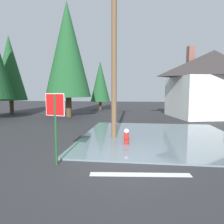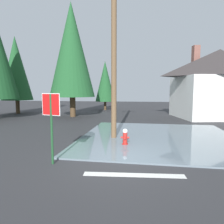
{
  "view_description": "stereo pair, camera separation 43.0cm",
  "coord_description": "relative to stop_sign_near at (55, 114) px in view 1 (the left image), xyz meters",
  "views": [
    {
      "loc": [
        0.48,
        -7.17,
        2.54
      ],
      "look_at": [
        -0.82,
        3.49,
        1.4
      ],
      "focal_mm": 32.27,
      "sensor_mm": 36.0,
      "label": 1
    },
    {
      "loc": [
        0.91,
        -7.11,
        2.54
      ],
      "look_at": [
        -0.82,
        3.49,
        1.4
      ],
      "focal_mm": 32.27,
      "sensor_mm": 36.0,
      "label": 2
    }
  ],
  "objects": [
    {
      "name": "ground_plane",
      "position": [
        2.22,
        0.76,
        -1.81
      ],
      "size": [
        80.0,
        80.0,
        0.1
      ],
      "primitive_type": "cube",
      "color": "#2D2D30"
    },
    {
      "name": "pine_tree_tall_left",
      "position": [
        -2.03,
        19.68,
        1.99
      ],
      "size": [
        2.55,
        2.55,
        6.37
      ],
      "color": "#4C3823",
      "rests_on": "ground"
    },
    {
      "name": "pine_tree_mid_left",
      "position": [
        -3.83,
        12.42,
        4.62
      ],
      "size": [
        4.34,
        4.34,
        10.84
      ],
      "color": "#4C3823",
      "rests_on": "ground"
    },
    {
      "name": "lane_stop_bar",
      "position": [
        2.84,
        -0.49,
        -1.75
      ],
      "size": [
        3.08,
        0.59,
        0.01
      ],
      "primitive_type": "cube",
      "rotation": [
        0.0,
        0.0,
        0.09
      ],
      "color": "silver",
      "rests_on": "ground"
    },
    {
      "name": "fire_hydrant",
      "position": [
        2.26,
        2.74,
        -1.37
      ],
      "size": [
        0.4,
        0.34,
        0.79
      ],
      "color": "#AD231E",
      "rests_on": "ground"
    },
    {
      "name": "flood_puddle",
      "position": [
        3.91,
        4.66,
        -1.72
      ],
      "size": [
        8.23,
        8.45,
        0.07
      ],
      "primitive_type": "cube",
      "color": "slate",
      "rests_on": "ground"
    },
    {
      "name": "stop_sign_near",
      "position": [
        0.0,
        0.0,
        0.0
      ],
      "size": [
        0.73,
        0.21,
        2.45
      ],
      "color": "#1E4C28",
      "rests_on": "ground"
    },
    {
      "name": "house",
      "position": [
        9.92,
        13.98,
        1.54
      ],
      "size": [
        9.06,
        7.49,
        6.84
      ],
      "color": "silver",
      "rests_on": "ground"
    },
    {
      "name": "utility_pole",
      "position": [
        1.53,
        4.04,
        2.64
      ],
      "size": [
        1.6,
        0.28,
        8.44
      ],
      "color": "brown",
      "rests_on": "ground"
    },
    {
      "name": "pine_tree_far_center",
      "position": [
        -10.87,
        14.04,
        3.2
      ],
      "size": [
        3.37,
        3.37,
        8.42
      ],
      "color": "#4C3823",
      "rests_on": "ground"
    }
  ]
}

